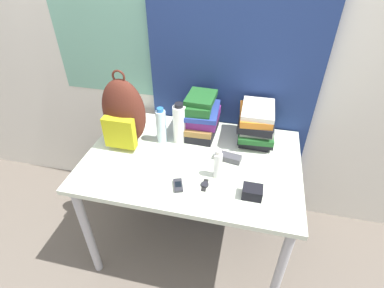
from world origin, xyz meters
TOP-DOWN VIEW (x-y plane):
  - wall_back at (-0.00, 0.91)m, footprint 6.00×0.06m
  - curtain_blue at (0.15, 0.86)m, footprint 1.05×0.04m
  - desk at (0.00, 0.41)m, footprint 1.23×0.83m
  - backpack at (-0.42, 0.48)m, footprint 0.26×0.19m
  - book_stack_left at (-0.01, 0.68)m, footprint 0.23×0.28m
  - book_stack_center at (0.34, 0.68)m, footprint 0.23×0.29m
  - water_bottle at (-0.22, 0.54)m, footprint 0.06×0.06m
  - sports_bottle at (-0.11, 0.56)m, footprint 0.08×0.08m
  - sunscreen_bottle at (0.17, 0.30)m, footprint 0.04×0.04m
  - cell_phone at (-0.02, 0.17)m, footprint 0.07×0.10m
  - sunglasses_case at (0.20, 0.44)m, footprint 0.16×0.08m
  - camera_pouch at (0.36, 0.19)m, footprint 0.10×0.08m
  - wristwatch at (0.12, 0.21)m, footprint 0.04×0.09m

SIDE VIEW (x-z plane):
  - desk at x=0.00m, z-range 0.30..1.08m
  - wristwatch at x=0.12m, z-range 0.78..0.79m
  - cell_phone at x=-0.02m, z-range 0.78..0.80m
  - sunglasses_case at x=0.20m, z-range 0.78..0.81m
  - camera_pouch at x=0.36m, z-range 0.78..0.84m
  - sunscreen_bottle at x=0.17m, z-range 0.77..0.94m
  - water_bottle at x=-0.22m, z-range 0.77..1.01m
  - book_stack_center at x=0.34m, z-range 0.78..1.01m
  - book_stack_left at x=-0.01m, z-range 0.77..1.04m
  - sports_bottle at x=-0.11m, z-range 0.77..1.03m
  - backpack at x=-0.42m, z-range 0.74..1.21m
  - curtain_blue at x=0.15m, z-range 0.00..2.50m
  - wall_back at x=0.00m, z-range 0.00..2.50m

